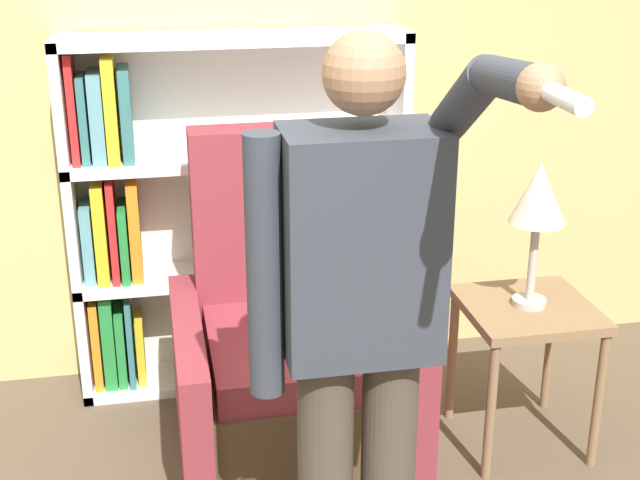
{
  "coord_description": "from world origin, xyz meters",
  "views": [
    {
      "loc": [
        -0.1,
        -1.67,
        2.0
      ],
      "look_at": [
        0.37,
        0.74,
        1.06
      ],
      "focal_mm": 50.0,
      "sensor_mm": 36.0,
      "label": 1
    }
  ],
  "objects_px": {
    "bookcase": "(205,217)",
    "person_standing": "(359,330)",
    "armchair": "(289,365)",
    "table_lamp": "(538,200)",
    "side_table": "(527,327)"
  },
  "relations": [
    {
      "from": "bookcase",
      "to": "armchair",
      "type": "height_order",
      "value": "bookcase"
    },
    {
      "from": "person_standing",
      "to": "side_table",
      "type": "distance_m",
      "value": 1.29
    },
    {
      "from": "person_standing",
      "to": "table_lamp",
      "type": "xyz_separation_m",
      "value": [
        0.85,
        0.83,
        0.02
      ]
    },
    {
      "from": "table_lamp",
      "to": "side_table",
      "type": "bearing_deg",
      "value": -90.0
    },
    {
      "from": "armchair",
      "to": "table_lamp",
      "type": "relative_size",
      "value": 2.22
    },
    {
      "from": "armchair",
      "to": "side_table",
      "type": "distance_m",
      "value": 0.9
    },
    {
      "from": "bookcase",
      "to": "armchair",
      "type": "bearing_deg",
      "value": -68.63
    },
    {
      "from": "armchair",
      "to": "person_standing",
      "type": "height_order",
      "value": "person_standing"
    },
    {
      "from": "table_lamp",
      "to": "bookcase",
      "type": "bearing_deg",
      "value": 147.14
    },
    {
      "from": "bookcase",
      "to": "table_lamp",
      "type": "distance_m",
      "value": 1.38
    },
    {
      "from": "bookcase",
      "to": "person_standing",
      "type": "xyz_separation_m",
      "value": [
        0.29,
        -1.57,
        0.22
      ]
    },
    {
      "from": "bookcase",
      "to": "person_standing",
      "type": "bearing_deg",
      "value": -79.66
    },
    {
      "from": "person_standing",
      "to": "side_table",
      "type": "relative_size",
      "value": 2.94
    },
    {
      "from": "armchair",
      "to": "side_table",
      "type": "relative_size",
      "value": 2.07
    },
    {
      "from": "person_standing",
      "to": "side_table",
      "type": "bearing_deg",
      "value": 44.34
    }
  ]
}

